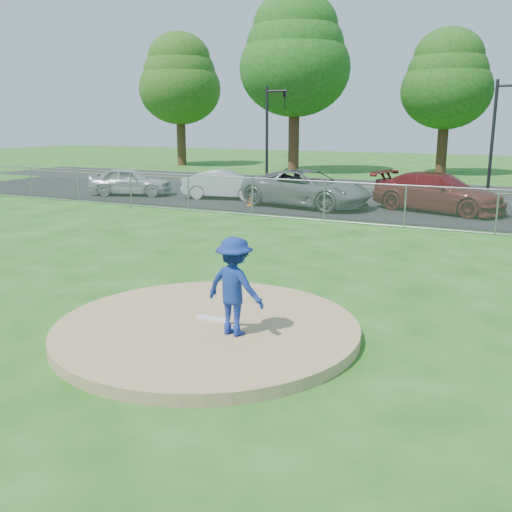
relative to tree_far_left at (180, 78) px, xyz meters
The scene contains 16 objects.
ground 32.60m from the tree_far_left, 46.27° to the right, with size 120.00×120.00×0.00m, color #195312.
pitchers_mound 40.27m from the tree_far_left, 56.31° to the right, with size 5.40×5.40×0.20m, color #9E8157.
pitching_rubber 40.08m from the tree_far_left, 56.15° to the right, with size 0.60×0.15×0.04m, color white.
chain_link_fence 31.06m from the tree_far_left, 43.67° to the right, with size 40.00×0.06×1.50m, color gray.
parking_lot 28.39m from the tree_far_left, 36.87° to the right, with size 50.00×8.00×0.01m, color black.
street 24.79m from the tree_far_left, 22.25° to the right, with size 60.00×7.00×0.01m, color black.
tree_far_left is the anchor object (origin of this frame).
tree_left 11.24m from the tree_far_left, 10.30° to the right, with size 7.84×7.84×12.53m.
tree_center 21.03m from the tree_far_left, ahead, with size 6.16×6.16×9.84m.
traffic_signal_left 17.60m from the tree_far_left, 39.73° to the right, with size 1.28×0.20×5.60m.
pitcher 40.68m from the tree_far_left, 55.68° to the right, with size 1.08×0.62×1.67m, color navy.
traffic_cone 25.27m from the tree_far_left, 49.70° to the right, with size 0.31×0.31×0.61m, color #F95E0D.
parked_car_silver 20.92m from the tree_far_left, 64.36° to the right, with size 1.66×4.11×1.40m, color #B5B6BA.
parked_car_white 22.73m from the tree_far_left, 51.42° to the right, with size 1.43×4.09×1.35m, color silver.
parked_car_gray 26.12m from the tree_far_left, 44.53° to the right, with size 2.65×5.74×1.60m, color slate.
parked_car_darkred 29.48m from the tree_far_left, 35.44° to the right, with size 2.23×5.48×1.59m, color maroon.
Camera 1 is at (4.95, -8.22, 3.71)m, focal length 40.00 mm.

